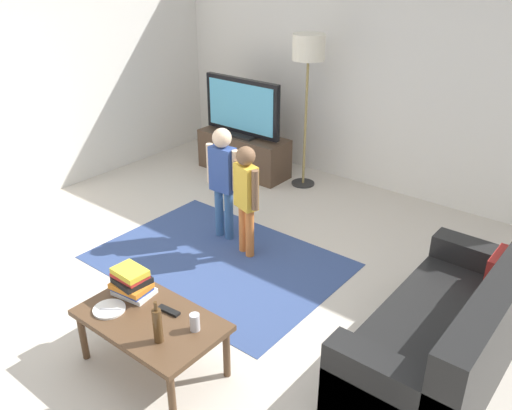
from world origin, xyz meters
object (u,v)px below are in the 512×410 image
at_px(floor_lamp, 308,56).
at_px(book_stack, 132,283).
at_px(plate, 109,309).
at_px(couch, 454,339).
at_px(tv_stand, 244,154).
at_px(tv_remote, 169,311).
at_px(soda_can, 195,322).
at_px(tv, 242,108).
at_px(child_near_tv, 223,174).
at_px(coffee_table, 151,324).
at_px(bottle, 158,325).
at_px(child_center, 246,191).

bearing_deg(floor_lamp, book_stack, -77.96).
bearing_deg(plate, couch, 35.18).
relative_size(tv_stand, tv_remote, 7.06).
relative_size(floor_lamp, tv_remote, 10.47).
relative_size(book_stack, soda_can, 2.49).
height_order(tv, couch, tv).
distance_m(child_near_tv, plate, 1.90).
distance_m(floor_lamp, soda_can, 3.57).
relative_size(couch, tv_remote, 10.59).
relative_size(child_near_tv, coffee_table, 1.14).
height_order(coffee_table, bottle, bottle).
relative_size(couch, coffee_table, 1.80).
height_order(book_stack, plate, book_stack).
distance_m(coffee_table, book_stack, 0.35).
xyz_separation_m(child_near_tv, child_center, (0.38, -0.11, -0.04)).
distance_m(tv_stand, tv_remote, 3.51).
bearing_deg(tv, soda_can, -54.75).
bearing_deg(bottle, couch, 43.73).
height_order(couch, child_center, child_center).
height_order(child_near_tv, coffee_table, child_near_tv).
distance_m(child_near_tv, tv_remote, 1.82).
relative_size(tv_remote, plate, 0.77).
distance_m(child_near_tv, child_center, 0.39).
relative_size(tv_stand, tv, 1.09).
distance_m(tv_stand, soda_can, 3.68).
xyz_separation_m(child_center, soda_can, (0.79, -1.47, -0.17)).
xyz_separation_m(tv, couch, (3.41, -1.86, -0.56)).
distance_m(child_near_tv, soda_can, 1.98).
bearing_deg(soda_can, tv, 125.25).
distance_m(couch, child_near_tv, 2.54).
xyz_separation_m(book_stack, soda_can, (0.61, 0.00, -0.04)).
height_order(coffee_table, book_stack, book_stack).
xyz_separation_m(tv_remote, soda_can, (0.27, -0.02, 0.05)).
relative_size(tv_stand, couch, 0.67).
height_order(tv, child_near_tv, tv).
xyz_separation_m(child_near_tv, soda_can, (1.17, -1.58, -0.20)).
bearing_deg(child_center, book_stack, -83.13).
relative_size(floor_lamp, soda_can, 14.83).
distance_m(couch, coffee_table, 2.03).
xyz_separation_m(tv_stand, coffee_table, (1.79, -3.10, 0.13)).
distance_m(tv, couch, 3.92).
xyz_separation_m(book_stack, bottle, (0.51, -0.22, 0.02)).
height_order(couch, bottle, couch).
height_order(tv_remote, plate, plate).
bearing_deg(floor_lamp, plate, -78.47).
bearing_deg(tv_remote, tv, 116.75).
bearing_deg(plate, tv_stand, 115.07).
bearing_deg(tv_stand, tv, -90.00).
distance_m(couch, plate, 2.33).
xyz_separation_m(book_stack, plate, (0.02, -0.22, -0.09)).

